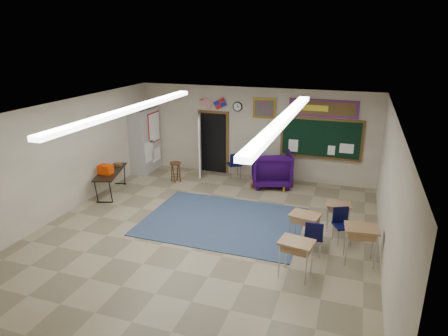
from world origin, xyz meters
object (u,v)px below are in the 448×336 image
(student_desk_front_left, at_px, (304,228))
(wooden_stool, at_px, (176,172))
(student_desk_front_right, at_px, (338,215))
(folding_table, at_px, (111,181))
(wingback_armchair, at_px, (272,168))

(student_desk_front_left, relative_size, wooden_stool, 1.18)
(student_desk_front_left, height_order, student_desk_front_right, student_desk_front_left)
(student_desk_front_right, relative_size, folding_table, 0.39)
(student_desk_front_right, height_order, folding_table, folding_table)
(wingback_armchair, relative_size, wooden_stool, 1.87)
(student_desk_front_left, relative_size, student_desk_front_right, 1.11)
(wingback_armchair, bearing_deg, wooden_stool, -4.39)
(student_desk_front_left, height_order, folding_table, folding_table)
(student_desk_front_right, distance_m, folding_table, 6.67)
(folding_table, height_order, wooden_stool, folding_table)
(wingback_armchair, height_order, student_desk_front_right, wingback_armchair)
(student_desk_front_left, distance_m, student_desk_front_right, 1.23)
(wooden_stool, bearing_deg, folding_table, -132.99)
(student_desk_front_left, bearing_deg, folding_table, 179.55)
(wingback_armchair, distance_m, folding_table, 4.99)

